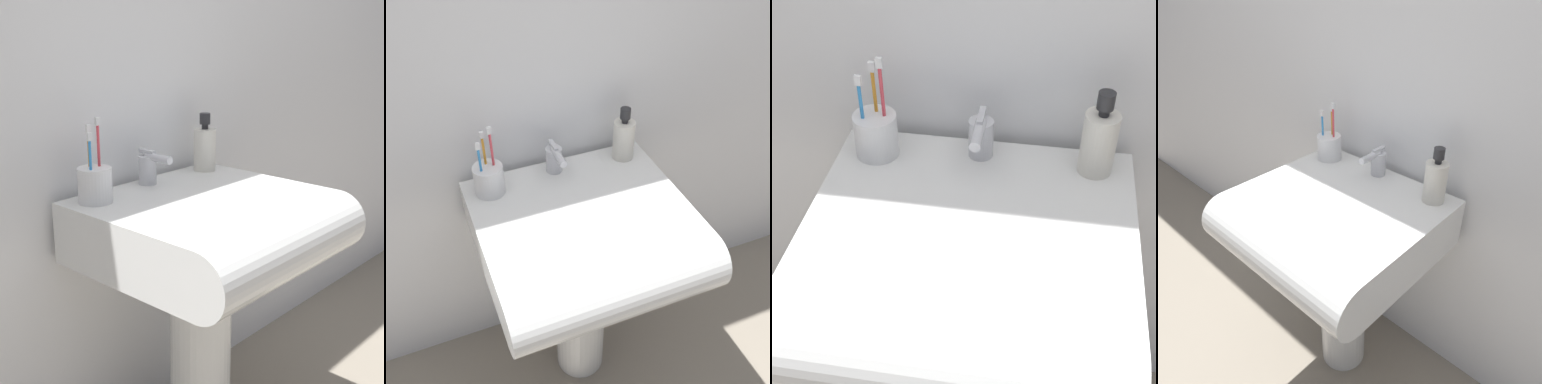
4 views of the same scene
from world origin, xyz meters
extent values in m
plane|color=gray|center=(0.00, 0.00, 0.00)|extent=(6.00, 6.00, 0.00)
cube|color=white|center=(0.00, 0.28, 1.20)|extent=(5.00, 0.05, 2.40)
cylinder|color=white|center=(0.00, 0.00, 0.30)|extent=(0.17, 0.17, 0.60)
cube|color=white|center=(0.00, 0.00, 0.68)|extent=(0.59, 0.48, 0.16)
cylinder|color=white|center=(0.00, -0.24, 0.68)|extent=(0.59, 0.16, 0.16)
cylinder|color=silver|center=(-0.01, 0.19, 0.81)|extent=(0.05, 0.05, 0.08)
cylinder|color=silver|center=(-0.01, 0.15, 0.85)|extent=(0.02, 0.09, 0.02)
cube|color=silver|center=(-0.01, 0.19, 0.86)|extent=(0.01, 0.06, 0.01)
cylinder|color=white|center=(-0.22, 0.16, 0.81)|extent=(0.09, 0.09, 0.09)
cylinder|color=#338CD8|center=(-0.24, 0.15, 0.85)|extent=(0.01, 0.01, 0.15)
cube|color=white|center=(-0.24, 0.15, 0.94)|extent=(0.01, 0.01, 0.02)
cylinder|color=#D83F4C|center=(-0.20, 0.17, 0.87)|extent=(0.01, 0.01, 0.18)
cube|color=white|center=(-0.20, 0.17, 0.97)|extent=(0.01, 0.01, 0.02)
cylinder|color=orange|center=(-0.22, 0.18, 0.86)|extent=(0.01, 0.01, 0.16)
cube|color=white|center=(-0.22, 0.18, 0.95)|extent=(0.01, 0.01, 0.02)
cylinder|color=silver|center=(0.22, 0.18, 0.83)|extent=(0.07, 0.07, 0.13)
cylinder|color=#262628|center=(0.22, 0.18, 0.90)|extent=(0.02, 0.02, 0.01)
cylinder|color=#262628|center=(0.22, 0.18, 0.92)|extent=(0.03, 0.03, 0.03)
camera|label=1|loc=(-1.10, -0.96, 1.21)|focal=55.00mm
camera|label=2|loc=(-0.39, -0.93, 1.66)|focal=45.00mm
camera|label=3|loc=(0.11, -0.76, 1.48)|focal=55.00mm
camera|label=4|loc=(0.68, -0.69, 1.38)|focal=35.00mm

